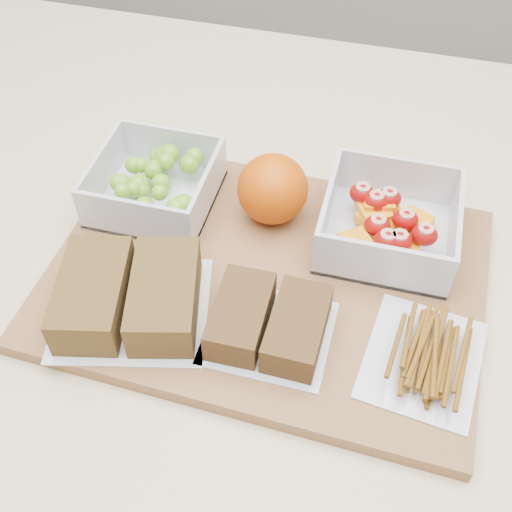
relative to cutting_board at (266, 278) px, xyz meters
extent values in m
cube|color=beige|center=(0.01, 0.02, -0.46)|extent=(1.20, 0.90, 0.90)
cube|color=#8B5F39|center=(0.00, 0.00, 0.00)|extent=(0.43, 0.31, 0.02)
cube|color=silver|center=(-0.14, 0.07, 0.01)|extent=(0.12, 0.12, 0.00)
cube|color=silver|center=(-0.14, 0.13, 0.03)|extent=(0.12, 0.00, 0.05)
cube|color=silver|center=(-0.14, 0.01, 0.03)|extent=(0.12, 0.00, 0.05)
cube|color=silver|center=(-0.08, 0.07, 0.03)|extent=(0.00, 0.11, 0.05)
cube|color=silver|center=(-0.20, 0.07, 0.03)|extent=(0.00, 0.11, 0.05)
sphere|color=#6AA522|center=(-0.16, 0.07, 0.03)|extent=(0.02, 0.02, 0.02)
sphere|color=#6AA522|center=(-0.17, 0.06, 0.04)|extent=(0.02, 0.02, 0.02)
sphere|color=#6AA522|center=(-0.14, 0.10, 0.04)|extent=(0.02, 0.02, 0.02)
sphere|color=#6AA522|center=(-0.14, 0.08, 0.03)|extent=(0.02, 0.02, 0.02)
sphere|color=#6AA522|center=(-0.17, 0.09, 0.04)|extent=(0.02, 0.02, 0.02)
sphere|color=#6AA522|center=(-0.15, 0.06, 0.03)|extent=(0.02, 0.02, 0.02)
sphere|color=#6AA522|center=(-0.16, 0.09, 0.04)|extent=(0.02, 0.02, 0.02)
sphere|color=#6AA522|center=(-0.10, 0.04, 0.04)|extent=(0.02, 0.02, 0.02)
sphere|color=#6AA522|center=(-0.11, 0.10, 0.04)|extent=(0.02, 0.02, 0.02)
sphere|color=#6AA522|center=(-0.14, 0.11, 0.04)|extent=(0.02, 0.02, 0.02)
sphere|color=#6AA522|center=(-0.17, 0.05, 0.04)|extent=(0.02, 0.02, 0.02)
sphere|color=#6AA522|center=(-0.11, 0.11, 0.04)|extent=(0.02, 0.02, 0.02)
sphere|color=#6AA522|center=(-0.14, 0.03, 0.03)|extent=(0.02, 0.02, 0.02)
sphere|color=#6AA522|center=(-0.14, 0.10, 0.04)|extent=(0.02, 0.02, 0.02)
sphere|color=#6AA522|center=(-0.15, 0.09, 0.03)|extent=(0.02, 0.02, 0.02)
sphere|color=#6AA522|center=(-0.14, 0.11, 0.04)|extent=(0.02, 0.02, 0.02)
sphere|color=#6AA522|center=(-0.10, 0.03, 0.04)|extent=(0.02, 0.02, 0.02)
sphere|color=#6AA522|center=(-0.09, 0.04, 0.02)|extent=(0.02, 0.02, 0.02)
sphere|color=#6AA522|center=(-0.15, 0.09, 0.03)|extent=(0.02, 0.02, 0.02)
sphere|color=#6AA522|center=(-0.16, 0.06, 0.03)|extent=(0.02, 0.02, 0.02)
sphere|color=#6AA522|center=(-0.15, 0.11, 0.03)|extent=(0.02, 0.02, 0.02)
sphere|color=#6AA522|center=(-0.13, 0.05, 0.04)|extent=(0.02, 0.02, 0.02)
sphere|color=#6AA522|center=(-0.16, 0.07, 0.03)|extent=(0.02, 0.02, 0.02)
sphere|color=#6AA522|center=(-0.17, 0.06, 0.04)|extent=(0.02, 0.02, 0.02)
cube|color=silver|center=(0.11, 0.08, 0.01)|extent=(0.13, 0.13, 0.01)
cube|color=silver|center=(0.11, 0.14, 0.04)|extent=(0.13, 0.01, 0.06)
cube|color=silver|center=(0.11, 0.01, 0.04)|extent=(0.13, 0.01, 0.06)
cube|color=silver|center=(0.17, 0.08, 0.04)|extent=(0.01, 0.12, 0.06)
cube|color=silver|center=(0.04, 0.08, 0.04)|extent=(0.01, 0.12, 0.06)
cube|color=orange|center=(0.11, 0.06, 0.03)|extent=(0.04, 0.04, 0.01)
cube|color=orange|center=(0.10, 0.10, 0.03)|extent=(0.05, 0.05, 0.01)
cube|color=orange|center=(0.12, 0.08, 0.03)|extent=(0.04, 0.05, 0.01)
cube|color=orange|center=(0.13, 0.09, 0.02)|extent=(0.04, 0.05, 0.01)
cube|color=orange|center=(0.09, 0.09, 0.03)|extent=(0.04, 0.04, 0.01)
cube|color=orange|center=(0.09, 0.10, 0.04)|extent=(0.04, 0.03, 0.01)
cube|color=orange|center=(0.08, 0.04, 0.03)|extent=(0.04, 0.04, 0.01)
cube|color=orange|center=(0.12, 0.05, 0.03)|extent=(0.04, 0.04, 0.01)
cube|color=orange|center=(0.09, 0.08, 0.02)|extent=(0.04, 0.04, 0.01)
ellipsoid|color=#A10E08|center=(0.12, 0.08, 0.04)|extent=(0.03, 0.02, 0.02)
ellipsoid|color=#A10E08|center=(0.12, 0.05, 0.04)|extent=(0.03, 0.02, 0.02)
ellipsoid|color=#A10E08|center=(0.08, 0.10, 0.04)|extent=(0.03, 0.02, 0.02)
ellipsoid|color=#A10E08|center=(0.14, 0.06, 0.04)|extent=(0.03, 0.02, 0.02)
ellipsoid|color=#A10E08|center=(0.09, 0.09, 0.04)|extent=(0.03, 0.02, 0.02)
ellipsoid|color=#A10E08|center=(0.11, 0.04, 0.04)|extent=(0.03, 0.02, 0.02)
ellipsoid|color=#A10E08|center=(0.10, 0.06, 0.04)|extent=(0.03, 0.02, 0.02)
ellipsoid|color=#A10E08|center=(0.10, 0.10, 0.04)|extent=(0.03, 0.02, 0.02)
sphere|color=#D14E04|center=(-0.01, 0.08, 0.04)|extent=(0.07, 0.07, 0.07)
cube|color=silver|center=(-0.11, -0.08, 0.01)|extent=(0.17, 0.15, 0.00)
cube|color=brown|center=(-0.14, -0.08, 0.03)|extent=(0.08, 0.12, 0.04)
cube|color=brown|center=(-0.08, -0.07, 0.03)|extent=(0.08, 0.12, 0.04)
cube|color=silver|center=(0.02, -0.07, 0.01)|extent=(0.11, 0.10, 0.00)
cube|color=#543A1C|center=(-0.01, -0.07, 0.03)|extent=(0.05, 0.09, 0.03)
cube|color=#543A1C|center=(0.05, -0.07, 0.03)|extent=(0.05, 0.09, 0.03)
cube|color=silver|center=(0.16, -0.06, 0.01)|extent=(0.11, 0.13, 0.00)
camera|label=1|loc=(0.09, -0.39, 0.49)|focal=45.00mm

